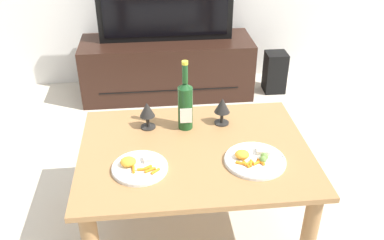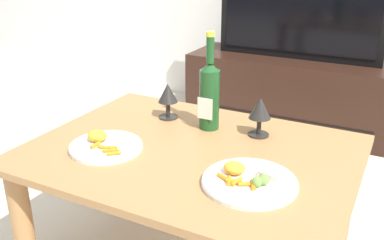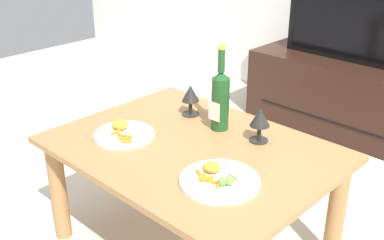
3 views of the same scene
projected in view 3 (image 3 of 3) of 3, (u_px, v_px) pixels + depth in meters
dining_table at (192, 165)px, 1.84m from camera, size 1.05×0.79×0.48m
tv_stand at (355, 98)px, 2.95m from camera, size 1.33×0.47×0.45m
tv_screen at (366, 20)px, 2.74m from camera, size 1.01×0.05×0.53m
wine_bottle at (220, 98)px, 1.89m from camera, size 0.07×0.07×0.35m
goblet_left at (190, 95)px, 2.04m from camera, size 0.08×0.08×0.14m
goblet_right at (260, 119)px, 1.81m from camera, size 0.08×0.08×0.14m
dinner_plate_left at (124, 133)px, 1.88m from camera, size 0.24×0.24×0.05m
dinner_plate_right at (220, 179)px, 1.56m from camera, size 0.27×0.27×0.05m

